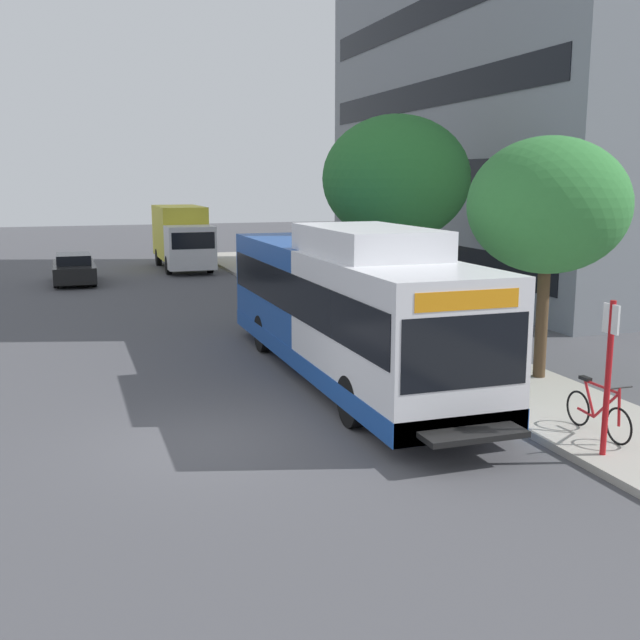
{
  "coord_description": "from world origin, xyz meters",
  "views": [
    {
      "loc": [
        -2.33,
        -12.9,
        4.65
      ],
      "look_at": [
        2.91,
        2.62,
        1.6
      ],
      "focal_mm": 42.51,
      "sensor_mm": 36.0,
      "label": 1
    }
  ],
  "objects_px": {
    "transit_bus": "(344,307)",
    "street_tree_mid_block": "(396,179)",
    "street_tree_near_stop": "(548,206)",
    "bicycle_parked": "(598,412)",
    "bus_stop_sign_pole": "(609,366)",
    "box_truck_background": "(182,236)",
    "parked_car_far_lane": "(74,269)"
  },
  "relations": [
    {
      "from": "street_tree_near_stop",
      "to": "box_truck_background",
      "type": "relative_size",
      "value": 0.78
    },
    {
      "from": "street_tree_near_stop",
      "to": "street_tree_mid_block",
      "type": "xyz_separation_m",
      "value": [
        -0.11,
        7.99,
        0.6
      ]
    },
    {
      "from": "transit_bus",
      "to": "bicycle_parked",
      "type": "distance_m",
      "value": 6.44
    },
    {
      "from": "transit_bus",
      "to": "street_tree_mid_block",
      "type": "height_order",
      "value": "street_tree_mid_block"
    },
    {
      "from": "street_tree_mid_block",
      "to": "bicycle_parked",
      "type": "bearing_deg",
      "value": -96.31
    },
    {
      "from": "bicycle_parked",
      "to": "transit_bus",
      "type": "bearing_deg",
      "value": 115.27
    },
    {
      "from": "bicycle_parked",
      "to": "street_tree_near_stop",
      "type": "distance_m",
      "value": 5.37
    },
    {
      "from": "bicycle_parked",
      "to": "box_truck_background",
      "type": "relative_size",
      "value": 0.25
    },
    {
      "from": "transit_bus",
      "to": "parked_car_far_lane",
      "type": "relative_size",
      "value": 2.72
    },
    {
      "from": "bicycle_parked",
      "to": "street_tree_near_stop",
      "type": "height_order",
      "value": "street_tree_near_stop"
    },
    {
      "from": "bus_stop_sign_pole",
      "to": "transit_bus",
      "type": "bearing_deg",
      "value": 107.99
    },
    {
      "from": "transit_bus",
      "to": "box_truck_background",
      "type": "bearing_deg",
      "value": 90.7
    },
    {
      "from": "transit_bus",
      "to": "box_truck_background",
      "type": "height_order",
      "value": "transit_bus"
    },
    {
      "from": "transit_bus",
      "to": "parked_car_far_lane",
      "type": "bearing_deg",
      "value": 106.61
    },
    {
      "from": "transit_bus",
      "to": "street_tree_mid_block",
      "type": "distance_m",
      "value": 7.85
    },
    {
      "from": "bus_stop_sign_pole",
      "to": "street_tree_mid_block",
      "type": "bearing_deg",
      "value": 81.59
    },
    {
      "from": "bus_stop_sign_pole",
      "to": "bicycle_parked",
      "type": "bearing_deg",
      "value": 56.6
    },
    {
      "from": "transit_bus",
      "to": "street_tree_near_stop",
      "type": "height_order",
      "value": "street_tree_near_stop"
    },
    {
      "from": "transit_bus",
      "to": "bus_stop_sign_pole",
      "type": "relative_size",
      "value": 4.71
    },
    {
      "from": "bicycle_parked",
      "to": "street_tree_near_stop",
      "type": "xyz_separation_m",
      "value": [
        1.41,
        3.82,
        3.5
      ]
    },
    {
      "from": "street_tree_near_stop",
      "to": "street_tree_mid_block",
      "type": "bearing_deg",
      "value": 90.77
    },
    {
      "from": "street_tree_mid_block",
      "to": "parked_car_far_lane",
      "type": "bearing_deg",
      "value": 126.25
    },
    {
      "from": "bus_stop_sign_pole",
      "to": "bicycle_parked",
      "type": "relative_size",
      "value": 1.48
    },
    {
      "from": "street_tree_near_stop",
      "to": "parked_car_far_lane",
      "type": "relative_size",
      "value": 1.21
    },
    {
      "from": "bicycle_parked",
      "to": "street_tree_near_stop",
      "type": "relative_size",
      "value": 0.32
    },
    {
      "from": "bicycle_parked",
      "to": "street_tree_mid_block",
      "type": "relative_size",
      "value": 0.27
    },
    {
      "from": "bicycle_parked",
      "to": "parked_car_far_lane",
      "type": "relative_size",
      "value": 0.39
    },
    {
      "from": "street_tree_mid_block",
      "to": "box_truck_background",
      "type": "distance_m",
      "value": 18.25
    },
    {
      "from": "transit_bus",
      "to": "street_tree_near_stop",
      "type": "relative_size",
      "value": 2.24
    },
    {
      "from": "bicycle_parked",
      "to": "box_truck_background",
      "type": "bearing_deg",
      "value": 95.84
    },
    {
      "from": "transit_bus",
      "to": "box_truck_background",
      "type": "xyz_separation_m",
      "value": [
        -0.29,
        23.56,
        0.04
      ]
    },
    {
      "from": "street_tree_near_stop",
      "to": "parked_car_far_lane",
      "type": "height_order",
      "value": "street_tree_near_stop"
    }
  ]
}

